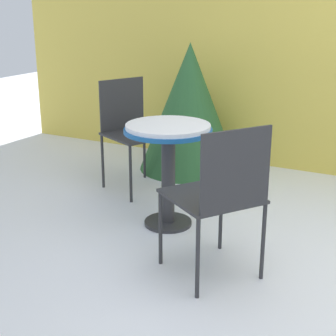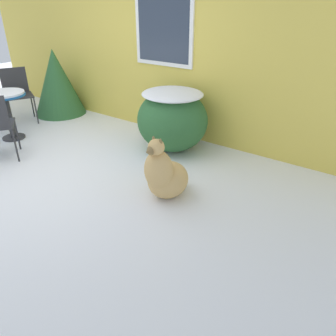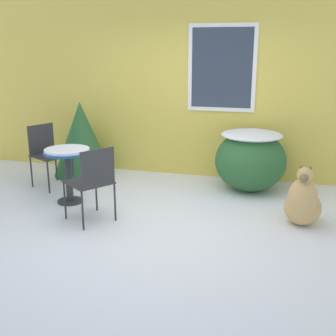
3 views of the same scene
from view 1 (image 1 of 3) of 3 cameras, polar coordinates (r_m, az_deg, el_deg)
evergreen_bush at (r=4.89m, az=2.41°, el=6.72°), size 0.95×0.95×1.20m
patio_table at (r=3.60m, az=0.00°, el=2.24°), size 0.62×0.62×0.75m
patio_chair_near_table at (r=4.40m, az=-4.02°, el=4.49°), size 0.63×0.63×0.93m
patio_chair_far_side at (r=2.91m, az=5.73°, el=-2.75°), size 0.66×0.66×0.93m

